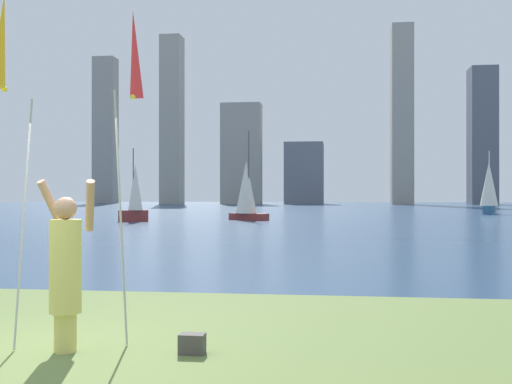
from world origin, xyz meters
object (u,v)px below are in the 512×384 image
object	(u,v)px
person	(66,267)
kite_flag_left	(2,51)
sailboat_1	(247,191)
kite_flag_right	(134,64)
bag	(192,344)
sailboat_2	(489,188)
sailboat_3	(135,194)

from	to	relation	value
person	kite_flag_left	world-z (taller)	kite_flag_left
person	sailboat_1	xyz separation A→B (m)	(-2.95, 33.43, 0.98)
kite_flag_right	bag	size ratio (longest dim) A/B	14.14
sailboat_1	kite_flag_right	bearing A→B (deg)	-83.90
sailboat_1	bag	bearing A→B (deg)	-82.63
kite_flag_left	sailboat_2	bearing A→B (deg)	71.70
person	kite_flag_left	size ratio (longest dim) A/B	0.49
kite_flag_right	sailboat_2	distance (m)	49.10
sailboat_1	sailboat_3	xyz separation A→B (m)	(-6.40, -3.07, -0.21)
bag	sailboat_1	size ratio (longest dim) A/B	0.05
sailboat_3	kite_flag_right	bearing A→B (deg)	-71.59
kite_flag_left	bag	xyz separation A→B (m)	(1.93, 0.39, -3.08)
person	sailboat_3	distance (m)	31.78
kite_flag_left	sailboat_1	xyz separation A→B (m)	(-2.39, 33.73, -1.29)
person	kite_flag_right	bearing A→B (deg)	55.60
sailboat_3	sailboat_2	bearing A→B (deg)	34.79
kite_flag_left	kite_flag_right	bearing A→B (deg)	38.12
kite_flag_right	sailboat_1	size ratio (longest dim) A/B	0.67
sailboat_3	person	bearing A→B (deg)	-72.88
kite_flag_left	sailboat_3	xyz separation A→B (m)	(-8.79, 30.66, -1.50)
bag	kite_flag_left	bearing A→B (deg)	-168.56
kite_flag_right	sailboat_3	xyz separation A→B (m)	(-9.91, 29.78, -1.52)
bag	person	bearing A→B (deg)	-175.98
kite_flag_left	kite_flag_right	world-z (taller)	kite_flag_right
bag	sailboat_2	bearing A→B (deg)	73.68
bag	sailboat_3	distance (m)	32.15
kite_flag_right	sailboat_2	world-z (taller)	sailboat_2
kite_flag_right	person	bearing A→B (deg)	-133.73
kite_flag_left	bag	world-z (taller)	kite_flag_left
person	kite_flag_right	size ratio (longest dim) A/B	0.49
kite_flag_left	sailboat_1	bearing A→B (deg)	94.05
bag	sailboat_2	world-z (taller)	sailboat_2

